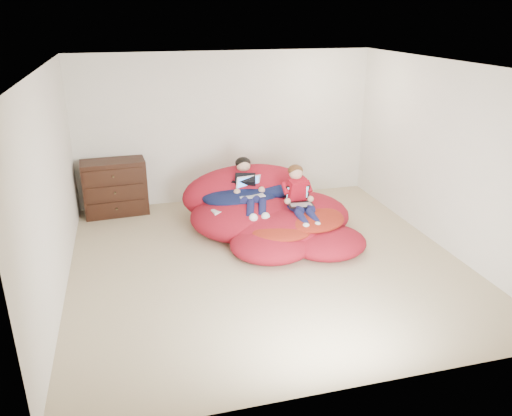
{
  "coord_description": "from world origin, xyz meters",
  "views": [
    {
      "loc": [
        -1.62,
        -5.66,
        3.07
      ],
      "look_at": [
        -0.1,
        0.16,
        0.7
      ],
      "focal_mm": 35.0,
      "sensor_mm": 36.0,
      "label": 1
    }
  ],
  "objects_px": {
    "laptop_black": "(299,199)",
    "older_boy": "(248,186)",
    "dresser": "(115,187)",
    "laptop_white": "(250,190)",
    "beanbag_pile": "(269,213)",
    "younger_boy": "(299,194)"
  },
  "relations": [
    {
      "from": "dresser",
      "to": "laptop_black",
      "type": "xyz_separation_m",
      "value": [
        2.58,
        -1.57,
        0.12
      ]
    },
    {
      "from": "dresser",
      "to": "laptop_white",
      "type": "xyz_separation_m",
      "value": [
        1.94,
        -1.17,
        0.19
      ]
    },
    {
      "from": "older_boy",
      "to": "younger_boy",
      "type": "height_order",
      "value": "younger_boy"
    },
    {
      "from": "younger_boy",
      "to": "laptop_black",
      "type": "height_order",
      "value": "younger_boy"
    },
    {
      "from": "dresser",
      "to": "laptop_white",
      "type": "relative_size",
      "value": 2.58
    },
    {
      "from": "beanbag_pile",
      "to": "younger_boy",
      "type": "distance_m",
      "value": 0.6
    },
    {
      "from": "beanbag_pile",
      "to": "older_boy",
      "type": "distance_m",
      "value": 0.51
    },
    {
      "from": "older_boy",
      "to": "younger_boy",
      "type": "bearing_deg",
      "value": -37.25
    },
    {
      "from": "dresser",
      "to": "younger_boy",
      "type": "xyz_separation_m",
      "value": [
        2.58,
        -1.56,
        0.19
      ]
    },
    {
      "from": "older_boy",
      "to": "laptop_black",
      "type": "bearing_deg",
      "value": -37.41
    },
    {
      "from": "dresser",
      "to": "younger_boy",
      "type": "distance_m",
      "value": 3.02
    },
    {
      "from": "beanbag_pile",
      "to": "laptop_black",
      "type": "xyz_separation_m",
      "value": [
        0.36,
        -0.31,
        0.29
      ]
    },
    {
      "from": "laptop_black",
      "to": "older_boy",
      "type": "bearing_deg",
      "value": 142.59
    },
    {
      "from": "older_boy",
      "to": "laptop_black",
      "type": "distance_m",
      "value": 0.81
    },
    {
      "from": "older_boy",
      "to": "younger_boy",
      "type": "distance_m",
      "value": 0.8
    },
    {
      "from": "beanbag_pile",
      "to": "younger_boy",
      "type": "xyz_separation_m",
      "value": [
        0.36,
        -0.31,
        0.37
      ]
    },
    {
      "from": "dresser",
      "to": "laptop_white",
      "type": "height_order",
      "value": "dresser"
    },
    {
      "from": "laptop_black",
      "to": "laptop_white",
      "type": "bearing_deg",
      "value": 148.23
    },
    {
      "from": "younger_boy",
      "to": "laptop_white",
      "type": "height_order",
      "value": "younger_boy"
    },
    {
      "from": "dresser",
      "to": "older_boy",
      "type": "relative_size",
      "value": 0.88
    },
    {
      "from": "laptop_white",
      "to": "laptop_black",
      "type": "distance_m",
      "value": 0.75
    },
    {
      "from": "older_boy",
      "to": "beanbag_pile",
      "type": "bearing_deg",
      "value": -32.52
    }
  ]
}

